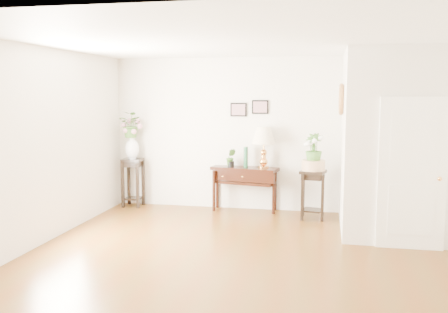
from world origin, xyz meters
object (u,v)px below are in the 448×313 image
(plant_stand_a, at_px, (133,182))
(table_lamp, at_px, (264,149))
(console_table, at_px, (245,189))
(plant_stand_b, at_px, (313,195))

(plant_stand_a, bearing_deg, table_lamp, 1.33)
(console_table, relative_size, plant_stand_a, 1.32)
(table_lamp, relative_size, plant_stand_b, 0.89)
(console_table, xyz_separation_m, plant_stand_a, (-2.15, -0.06, 0.05))
(console_table, distance_m, plant_stand_a, 2.15)
(plant_stand_a, xyz_separation_m, plant_stand_b, (3.39, -0.29, -0.04))
(table_lamp, distance_m, plant_stand_b, 1.21)
(console_table, bearing_deg, plant_stand_b, -4.58)
(plant_stand_a, bearing_deg, console_table, 1.55)
(plant_stand_a, relative_size, plant_stand_b, 1.09)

